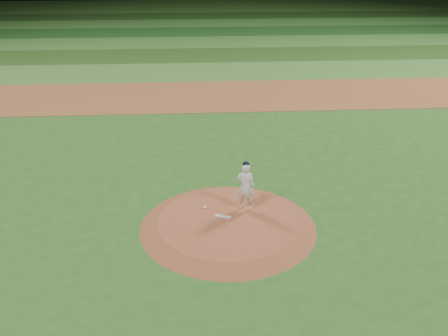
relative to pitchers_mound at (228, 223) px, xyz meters
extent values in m
plane|color=#2B5E1E|center=(0.00, 0.00, -0.12)|extent=(120.00, 120.00, 0.00)
cube|color=brown|center=(0.00, 14.00, -0.12)|extent=(70.00, 6.00, 0.02)
cube|color=#3B772B|center=(0.00, 19.50, -0.12)|extent=(70.00, 5.00, 0.02)
cube|color=#224B18|center=(0.00, 24.50, -0.12)|extent=(70.00, 5.00, 0.02)
cube|color=#346E28|center=(0.00, 29.50, -0.12)|extent=(70.00, 5.00, 0.02)
cube|color=#194817|center=(0.00, 34.50, -0.12)|extent=(70.00, 5.00, 0.02)
cube|color=#2F6A26|center=(0.00, 39.50, -0.12)|extent=(70.00, 5.00, 0.02)
cube|color=#1B3F14|center=(0.00, 44.50, -0.12)|extent=(70.00, 5.00, 0.02)
cone|color=#9B4E30|center=(0.00, 0.00, 0.00)|extent=(5.50, 5.50, 0.25)
cube|color=silver|center=(-0.14, 0.20, 0.14)|extent=(0.53, 0.31, 0.03)
ellipsoid|color=white|center=(-0.70, 0.80, 0.15)|extent=(0.11, 0.11, 0.06)
imported|color=white|center=(0.60, 0.66, 0.93)|extent=(0.68, 0.55, 1.62)
ellipsoid|color=black|center=(0.60, 0.66, 1.72)|extent=(0.22, 0.22, 0.15)
camera|label=1|loc=(-0.97, -13.32, 8.19)|focal=40.00mm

